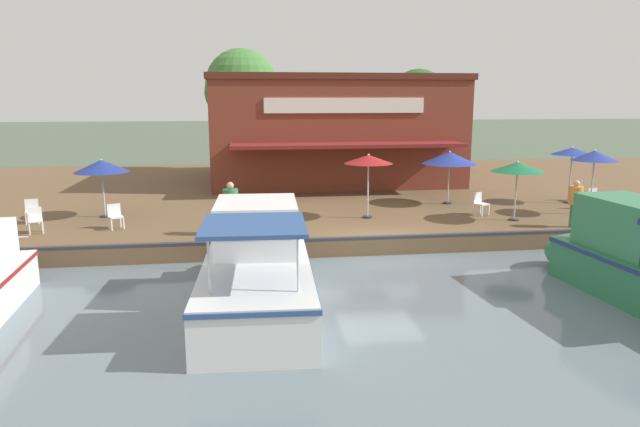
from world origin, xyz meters
name	(u,v)px	position (x,y,z in m)	size (l,w,h in m)	color
ground_plane	(380,258)	(0.00, 0.00, 0.00)	(220.00, 220.00, 0.00)	#4C5B47
quay_deck	(328,193)	(-11.00, 0.00, 0.30)	(22.00, 56.00, 0.60)	brown
quay_edge_fender	(379,238)	(-0.10, 0.00, 0.65)	(0.20, 50.40, 0.10)	#2D2D33
waterfront_restaurant	(330,128)	(-13.92, 0.51, 3.38)	(11.09, 12.77, 5.55)	brown
patio_umbrella_by_entrance	(101,166)	(-4.86, -9.47, 2.53)	(2.00, 2.00, 2.20)	#B7B7B7
patio_umbrella_mid_patio_left	(517,167)	(-2.21, 5.58, 2.56)	(1.88, 1.88, 2.19)	#B7B7B7
patio_umbrella_far_corner	(595,156)	(-2.88, 9.00, 2.85)	(1.71, 1.71, 2.50)	#B7B7B7
patio_umbrella_mid_patio_right	(368,160)	(-3.36, 0.33, 2.79)	(1.81, 1.81, 2.40)	#B7B7B7
patio_umbrella_near_quay_edge	(450,158)	(-5.75, 4.34, 2.55)	(2.28, 2.28, 2.25)	#B7B7B7
patio_umbrella_back_row	(572,152)	(-5.23, 9.52, 2.80)	(1.71, 1.71, 2.41)	#B7B7B7
cafe_chair_beside_entrance	(578,190)	(-5.61, 10.17, 1.08)	(0.59, 0.59, 0.85)	white
cafe_chair_under_first_umbrella	(115,215)	(-2.77, -8.65, 1.08)	(0.59, 0.59, 0.85)	white
cafe_chair_back_row_seat	(35,219)	(-2.47, -11.15, 1.08)	(0.57, 0.57, 0.85)	white
cafe_chair_facing_river	(480,202)	(-3.36, 4.74, 1.08)	(0.60, 0.60, 0.85)	white
cafe_chair_far_corner_seat	(32,210)	(-4.12, -11.81, 1.08)	(0.54, 0.54, 0.85)	white
cafe_chair_mid_patio	(594,198)	(-3.75, 9.74, 1.08)	(0.52, 0.52, 0.85)	white
person_mid_patio	(231,202)	(-1.32, -4.69, 1.71)	(0.50, 0.50, 1.76)	#4C4C56
person_at_quay_edge	(575,198)	(-0.86, 7.09, 1.63)	(0.47, 0.47, 1.65)	#337547
motorboat_far_downstream	(636,262)	(4.53, 5.49, 0.97)	(6.77, 2.52, 2.44)	#287047
motorboat_outer_channel	(257,267)	(3.56, -3.98, 0.94)	(7.30, 2.78, 2.45)	white
tree_upstream_bank	(417,103)	(-19.10, 6.96, 4.67)	(4.32, 4.12, 6.24)	brown
tree_behind_restaurant	(239,87)	(-17.22, -4.36, 5.61)	(4.46, 4.25, 7.25)	brown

